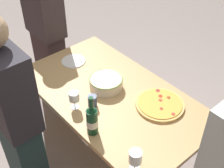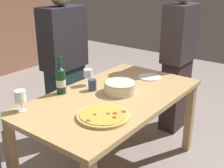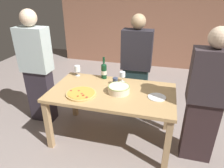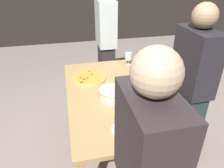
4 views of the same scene
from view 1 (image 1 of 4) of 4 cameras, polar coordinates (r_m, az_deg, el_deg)
ground_plane at (r=3.03m, az=0.00°, el=-12.52°), size 8.00×8.00×0.00m
dining_table at (r=2.54m, az=0.00°, el=-3.37°), size 1.60×0.90×0.75m
pizza at (r=2.39m, az=8.91°, el=-3.77°), size 0.38×0.38×0.03m
serving_bowl at (r=2.51m, az=-1.12°, el=0.31°), size 0.28×0.28×0.09m
wine_bottle at (r=2.10m, az=-3.74°, el=-6.66°), size 0.08×0.08×0.32m
wine_glass_near_pizza at (r=1.92m, az=4.36°, el=-13.53°), size 0.08×0.08×0.16m
wine_glass_by_bottle at (r=2.31m, az=-7.09°, el=-2.46°), size 0.08×0.08×0.15m
cup_amber at (r=2.34m, az=-3.67°, el=-3.18°), size 0.07×0.07×0.10m
side_plate at (r=2.85m, az=-7.18°, el=4.26°), size 0.22×0.22×0.01m
person_host at (r=2.29m, az=-17.76°, el=-6.14°), size 0.46×0.24×1.63m
person_guest_right at (r=3.22m, az=-12.18°, el=9.61°), size 0.42×0.24×1.63m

